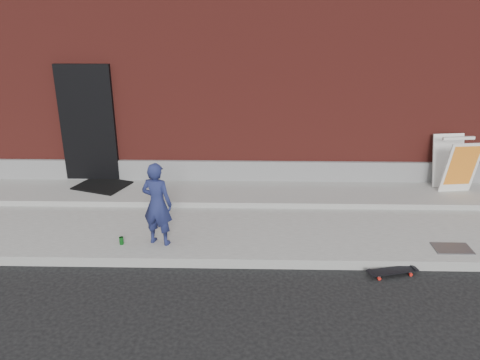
{
  "coord_description": "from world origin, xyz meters",
  "views": [
    {
      "loc": [
        0.55,
        -5.82,
        3.52
      ],
      "look_at": [
        0.39,
        0.8,
        1.06
      ],
      "focal_mm": 35.0,
      "sensor_mm": 36.0,
      "label": 1
    }
  ],
  "objects_px": {
    "soda_can": "(121,241)",
    "child": "(157,204)",
    "pizza_sign": "(455,164)",
    "skateboard": "(393,271)"
  },
  "relations": [
    {
      "from": "child",
      "to": "soda_can",
      "type": "distance_m",
      "value": 0.81
    },
    {
      "from": "child",
      "to": "soda_can",
      "type": "xyz_separation_m",
      "value": [
        -0.57,
        -0.06,
        -0.58
      ]
    },
    {
      "from": "skateboard",
      "to": "soda_can",
      "type": "relative_size",
      "value": 6.05
    },
    {
      "from": "child",
      "to": "pizza_sign",
      "type": "relative_size",
      "value": 1.25
    },
    {
      "from": "skateboard",
      "to": "soda_can",
      "type": "xyz_separation_m",
      "value": [
        -3.93,
        0.54,
        0.15
      ]
    },
    {
      "from": "child",
      "to": "skateboard",
      "type": "height_order",
      "value": "child"
    },
    {
      "from": "skateboard",
      "to": "pizza_sign",
      "type": "distance_m",
      "value": 3.32
    },
    {
      "from": "child",
      "to": "pizza_sign",
      "type": "bearing_deg",
      "value": -142.17
    },
    {
      "from": "skateboard",
      "to": "pizza_sign",
      "type": "height_order",
      "value": "pizza_sign"
    },
    {
      "from": "soda_can",
      "to": "child",
      "type": "bearing_deg",
      "value": 6.1
    }
  ]
}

